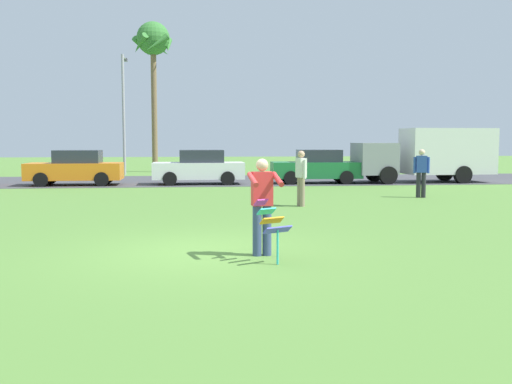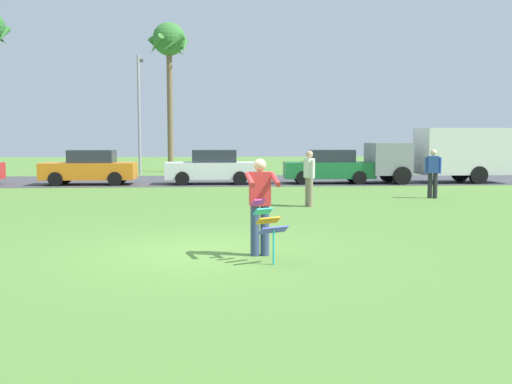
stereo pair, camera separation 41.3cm
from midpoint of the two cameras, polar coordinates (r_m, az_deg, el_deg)
The scene contains 12 objects.
ground_plane at distance 10.62m, azimuth -6.47°, elevation -5.98°, with size 120.00×120.00×0.00m, color #568438.
road_strip at distance 29.07m, azimuth -6.29°, elevation 1.15°, with size 120.00×8.00×0.01m, color #424247.
person_kite_flyer at distance 10.07m, azimuth -0.54°, elevation -1.09°, with size 0.59×0.69×1.73m.
kite_held at distance 9.52m, azimuth 0.35°, elevation -3.02°, with size 0.62×0.73×1.05m.
parked_car_orange at distance 27.22m, azimuth -18.03°, elevation 2.27°, with size 4.21×1.85×1.60m.
parked_car_white at distance 26.63m, azimuth -6.15°, elevation 2.43°, with size 4.21×1.86×1.60m.
parked_car_green at distance 27.21m, azimuth 5.64°, elevation 2.50°, with size 4.26×1.95×1.60m.
parked_truck_grey_van at distance 28.88m, azimuth 16.74°, elevation 3.72°, with size 6.77×2.28×2.62m.
palm_tree_right_near at distance 38.05m, azimuth -10.57°, elevation 14.21°, with size 2.58×2.71×9.56m.
streetlight_pole at distance 34.54m, azimuth -13.44°, elevation 8.30°, with size 0.24×1.65×7.00m.
person_walker_near at distance 21.12m, azimuth 15.69°, elevation 1.98°, with size 0.56×0.30×1.73m.
person_walker_far at distance 17.71m, azimuth 3.87°, elevation 1.57°, with size 0.31×0.55×1.73m.
Camera 1 is at (-0.13, -10.40, 2.06)m, focal length 39.95 mm.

